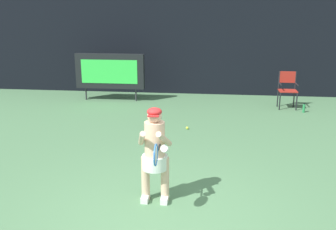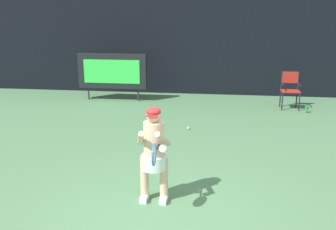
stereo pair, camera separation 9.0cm
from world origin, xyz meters
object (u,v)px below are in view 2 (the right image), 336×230
object	(u,v)px
water_bottle	(306,109)
tennis_ball_loose	(189,128)
tennis_racket	(154,154)
umpire_chair	(290,88)
tennis_player	(154,151)
scoreboard	(112,71)

from	to	relation	value
water_bottle	tennis_ball_loose	world-z (taller)	water_bottle
water_bottle	tennis_racket	world-z (taller)	tennis_racket
umpire_chair	tennis_racket	size ratio (longest dim) A/B	1.79
tennis_player	tennis_racket	xyz separation A→B (m)	(0.09, -0.50, 0.15)
umpire_chair	tennis_ball_loose	xyz separation A→B (m)	(-2.80, -2.47, -0.58)
tennis_racket	tennis_ball_loose	size ratio (longest dim) A/B	8.85
tennis_player	tennis_racket	world-z (taller)	tennis_player
water_bottle	tennis_ball_loose	bearing A→B (deg)	-148.32
tennis_racket	tennis_ball_loose	world-z (taller)	tennis_racket
tennis_racket	water_bottle	bearing A→B (deg)	77.80
tennis_player	water_bottle	bearing A→B (deg)	58.71
umpire_chair	tennis_player	xyz separation A→B (m)	(-3.05, -6.17, 0.20)
scoreboard	tennis_racket	xyz separation A→B (m)	(2.51, -7.03, 0.01)
scoreboard	tennis_racket	size ratio (longest dim) A/B	3.65
scoreboard	tennis_ball_loose	size ratio (longest dim) A/B	32.35
tennis_player	tennis_ball_loose	distance (m)	3.80
tennis_racket	tennis_ball_loose	distance (m)	4.31
tennis_ball_loose	tennis_racket	bearing A→B (deg)	-92.10
scoreboard	umpire_chair	world-z (taller)	scoreboard
tennis_player	tennis_ball_loose	size ratio (longest dim) A/B	21.92
scoreboard	tennis_player	bearing A→B (deg)	-69.67
scoreboard	water_bottle	xyz separation A→B (m)	(5.87, -0.84, -0.82)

